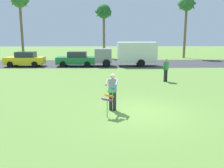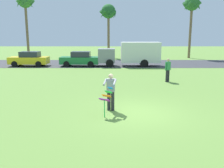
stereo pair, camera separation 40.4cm
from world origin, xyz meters
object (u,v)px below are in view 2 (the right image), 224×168
object	(u,v)px
parked_car_yellow	(31,59)
parked_car_green	(81,59)
person_kite_flyer	(112,91)
parked_truck_grey_van	(134,53)
palm_tree_centre_far	(193,6)
palm_tree_left_near	(27,4)
palm_tree_right_near	(110,13)
kite_held	(108,97)
person_walker_near	(169,69)

from	to	relation	value
parked_car_yellow	parked_car_green	distance (m)	5.58
person_kite_flyer	parked_truck_grey_van	size ratio (longest dim) A/B	0.26
palm_tree_centre_far	parked_car_yellow	bearing A→B (deg)	-155.64
palm_tree_left_near	palm_tree_centre_far	distance (m)	23.73
parked_car_green	palm_tree_centre_far	xyz separation A→B (m)	(14.89, 9.27, 6.60)
palm_tree_right_near	palm_tree_centre_far	world-z (taller)	palm_tree_centre_far
kite_held	palm_tree_left_near	distance (m)	29.82
person_walker_near	palm_tree_right_near	bearing A→B (deg)	103.20
kite_held	palm_tree_left_near	world-z (taller)	palm_tree_left_near
person_kite_flyer	kite_held	world-z (taller)	person_kite_flyer
person_kite_flyer	palm_tree_right_near	size ratio (longest dim) A/B	0.22
palm_tree_right_near	kite_held	bearing A→B (deg)	-89.40
person_kite_flyer	kite_held	distance (m)	0.85
palm_tree_left_near	palm_tree_right_near	distance (m)	11.98
person_walker_near	parked_truck_grey_van	bearing A→B (deg)	101.48
palm_tree_right_near	person_walker_near	size ratio (longest dim) A/B	4.53
palm_tree_right_near	palm_tree_centre_far	xyz separation A→B (m)	(11.87, -1.47, 0.90)
parked_car_yellow	parked_truck_grey_van	xyz separation A→B (m)	(11.41, 0.00, 0.64)
person_kite_flyer	parked_car_yellow	size ratio (longest dim) A/B	0.41
parked_car_green	palm_tree_right_near	distance (m)	12.53
parked_car_green	palm_tree_left_near	distance (m)	14.73
palm_tree_left_near	person_walker_near	xyz separation A→B (m)	(16.50, -18.57, -6.81)
parked_car_yellow	palm_tree_right_near	size ratio (longest dim) A/B	0.54
parked_car_yellow	person_walker_near	bearing A→B (deg)	-34.37
person_kite_flyer	parked_truck_grey_van	bearing A→B (deg)	81.69
kite_held	parked_car_yellow	bearing A→B (deg)	117.83
parked_truck_grey_van	palm_tree_right_near	size ratio (longest dim) A/B	0.86
parked_car_yellow	palm_tree_centre_far	distance (m)	23.42
parked_car_green	palm_tree_left_near	xyz separation A→B (m)	(-8.83, 9.51, 6.97)
person_walker_near	parked_car_green	bearing A→B (deg)	130.23
parked_car_green	parked_truck_grey_van	size ratio (longest dim) A/B	0.63
palm_tree_centre_far	parked_car_green	bearing A→B (deg)	-148.09
palm_tree_centre_far	person_walker_near	world-z (taller)	palm_tree_centre_far
parked_car_green	parked_truck_grey_van	distance (m)	5.86
parked_car_green	palm_tree_centre_far	bearing A→B (deg)	31.91
kite_held	palm_tree_left_near	size ratio (longest dim) A/B	0.14
kite_held	palm_tree_centre_far	size ratio (longest dim) A/B	0.14
person_kite_flyer	palm_tree_centre_far	xyz separation A→B (m)	(11.41, 25.28, 6.42)
palm_tree_right_near	person_walker_near	distance (m)	21.08
person_kite_flyer	palm_tree_right_near	distance (m)	27.32
person_kite_flyer	palm_tree_right_near	bearing A→B (deg)	91.00
kite_held	parked_car_green	bearing A→B (deg)	101.11
kite_held	parked_car_yellow	distance (m)	19.04
parked_car_green	person_walker_near	xyz separation A→B (m)	(7.66, -9.06, 0.16)
parked_car_yellow	palm_tree_centre_far	xyz separation A→B (m)	(20.47, 9.27, 6.60)
palm_tree_right_near	person_walker_near	xyz separation A→B (m)	(4.65, -19.80, -5.53)
parked_truck_grey_van	palm_tree_right_near	bearing A→B (deg)	104.64
kite_held	person_walker_near	bearing A→B (deg)	60.75
parked_car_yellow	person_walker_near	size ratio (longest dim) A/B	2.45
palm_tree_right_near	palm_tree_centre_far	size ratio (longest dim) A/B	0.89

